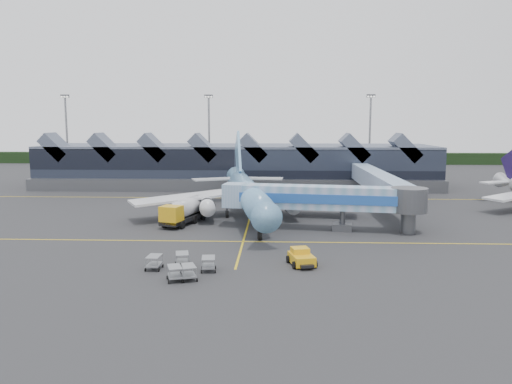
{
  "coord_description": "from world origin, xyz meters",
  "views": [
    {
      "loc": [
        4.16,
        -68.81,
        14.84
      ],
      "look_at": [
        1.23,
        1.15,
        5.0
      ],
      "focal_mm": 35.0,
      "sensor_mm": 36.0,
      "label": 1
    }
  ],
  "objects_px": {
    "main_airliner": "(247,192)",
    "pushback_tug": "(301,258)",
    "fuel_truck": "(185,210)",
    "jet_bridge": "(334,199)"
  },
  "relations": [
    {
      "from": "main_airliner",
      "to": "pushback_tug",
      "type": "relative_size",
      "value": 9.84
    },
    {
      "from": "main_airliner",
      "to": "fuel_truck",
      "type": "xyz_separation_m",
      "value": [
        -8.79,
        -5.46,
        -1.93
      ]
    },
    {
      "from": "fuel_truck",
      "to": "pushback_tug",
      "type": "xyz_separation_m",
      "value": [
        16.08,
        -21.05,
        -1.27
      ]
    },
    {
      "from": "jet_bridge",
      "to": "main_airliner",
      "type": "bearing_deg",
      "value": 152.0
    },
    {
      "from": "jet_bridge",
      "to": "fuel_truck",
      "type": "xyz_separation_m",
      "value": [
        -21.33,
        3.86,
        -2.29
      ]
    },
    {
      "from": "fuel_truck",
      "to": "pushback_tug",
      "type": "relative_size",
      "value": 2.54
    },
    {
      "from": "jet_bridge",
      "to": "pushback_tug",
      "type": "xyz_separation_m",
      "value": [
        -5.25,
        -17.19,
        -3.56
      ]
    },
    {
      "from": "main_airliner",
      "to": "jet_bridge",
      "type": "relative_size",
      "value": 1.52
    },
    {
      "from": "main_airliner",
      "to": "fuel_truck",
      "type": "distance_m",
      "value": 10.52
    },
    {
      "from": "fuel_truck",
      "to": "main_airliner",
      "type": "bearing_deg",
      "value": 48.96
    }
  ]
}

